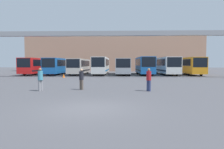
# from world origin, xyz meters

# --- Properties ---
(ground_plane) EXTENTS (200.00, 200.00, 0.00)m
(ground_plane) POSITION_xyz_m (0.00, 0.00, 0.00)
(ground_plane) COLOR #47474C
(building_backdrop) EXTENTS (49.45, 12.00, 10.36)m
(building_backdrop) POSITION_xyz_m (0.00, 51.39, 5.18)
(building_backdrop) COLOR tan
(building_backdrop) RESTS_ON ground
(overhead_gantry) EXTENTS (40.15, 0.80, 6.96)m
(overhead_gantry) POSITION_xyz_m (0.00, 21.16, 6.03)
(overhead_gantry) COLOR gray
(overhead_gantry) RESTS_ON ground
(bus_slot_0) EXTENTS (2.53, 11.09, 3.10)m
(bus_slot_0) POSITION_xyz_m (-14.55, 29.22, 1.79)
(bus_slot_0) COLOR red
(bus_slot_0) RESTS_ON ground
(bus_slot_1) EXTENTS (2.50, 12.48, 3.08)m
(bus_slot_1) POSITION_xyz_m (-10.39, 29.92, 1.78)
(bus_slot_1) COLOR #1959A5
(bus_slot_1) RESTS_ON ground
(bus_slot_2) EXTENTS (2.48, 10.88, 2.96)m
(bus_slot_2) POSITION_xyz_m (-6.23, 29.12, 1.71)
(bus_slot_2) COLOR beige
(bus_slot_2) RESTS_ON ground
(bus_slot_3) EXTENTS (2.46, 12.10, 3.26)m
(bus_slot_3) POSITION_xyz_m (-2.08, 29.73, 1.87)
(bus_slot_3) COLOR silver
(bus_slot_3) RESTS_ON ground
(bus_slot_4) EXTENTS (2.62, 11.21, 3.01)m
(bus_slot_4) POSITION_xyz_m (2.08, 29.29, 1.74)
(bus_slot_4) COLOR #999EA5
(bus_slot_4) RESTS_ON ground
(bus_slot_5) EXTENTS (2.56, 11.18, 3.28)m
(bus_slot_5) POSITION_xyz_m (6.23, 29.27, 1.89)
(bus_slot_5) COLOR #1959A5
(bus_slot_5) RESTS_ON ground
(bus_slot_6) EXTENTS (2.61, 11.33, 3.24)m
(bus_slot_6) POSITION_xyz_m (10.39, 29.34, 1.87)
(bus_slot_6) COLOR silver
(bus_slot_6) RESTS_ON ground
(bus_slot_7) EXTENTS (2.56, 10.63, 3.19)m
(bus_slot_7) POSITION_xyz_m (14.55, 28.99, 1.84)
(bus_slot_7) COLOR orange
(bus_slot_7) RESTS_ON ground
(pedestrian_near_left) EXTENTS (0.36, 0.36, 1.74)m
(pedestrian_near_left) POSITION_xyz_m (3.66, 6.07, 0.92)
(pedestrian_near_left) COLOR navy
(pedestrian_near_left) RESTS_ON ground
(pedestrian_mid_right) EXTENTS (0.35, 0.35, 1.69)m
(pedestrian_mid_right) POSITION_xyz_m (-1.60, 6.72, 0.90)
(pedestrian_mid_right) COLOR brown
(pedestrian_mid_right) RESTS_ON ground
(pedestrian_mid_left) EXTENTS (0.37, 0.37, 1.76)m
(pedestrian_mid_left) POSITION_xyz_m (-4.59, 5.86, 0.93)
(pedestrian_mid_left) COLOR gray
(pedestrian_mid_left) RESTS_ON ground
(traffic_cone) EXTENTS (0.37, 0.37, 0.57)m
(traffic_cone) POSITION_xyz_m (-6.90, 20.51, 0.29)
(traffic_cone) COLOR orange
(traffic_cone) RESTS_ON ground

